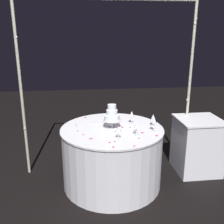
{
  "coord_description": "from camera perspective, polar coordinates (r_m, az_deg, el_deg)",
  "views": [
    {
      "loc": [
        -0.35,
        -2.88,
        1.83
      ],
      "look_at": [
        0.0,
        0.0,
        0.96
      ],
      "focal_mm": 40.71,
      "sensor_mm": 36.0,
      "label": 1
    }
  ],
  "objects": [
    {
      "name": "ground_plane",
      "position": [
        3.43,
        0.0,
        -15.49
      ],
      "size": [
        12.0,
        12.0,
        0.0
      ],
      "primitive_type": "plane",
      "color": "black"
    },
    {
      "name": "decorative_arch",
      "position": [
        3.31,
        -0.81,
        11.12
      ],
      "size": [
        2.28,
        0.06,
        2.27
      ],
      "color": "#B7B29E",
      "rests_on": "ground"
    },
    {
      "name": "main_table",
      "position": [
        3.25,
        0.0,
        -9.87
      ],
      "size": [
        1.26,
        1.26,
        0.75
      ],
      "color": "white",
      "rests_on": "ground"
    },
    {
      "name": "side_table",
      "position": [
        3.72,
        18.56,
        -7.08
      ],
      "size": [
        0.58,
        0.58,
        0.76
      ],
      "color": "white",
      "rests_on": "ground"
    },
    {
      "name": "tiered_cake",
      "position": [
        3.05,
        -0.02,
        -0.71
      ],
      "size": [
        0.22,
        0.22,
        0.3
      ],
      "color": "silver",
      "rests_on": "main_table"
    },
    {
      "name": "wine_glass_0",
      "position": [
        2.86,
        5.49,
        -3.16
      ],
      "size": [
        0.06,
        0.06,
        0.15
      ],
      "color": "silver",
      "rests_on": "main_table"
    },
    {
      "name": "wine_glass_1",
      "position": [
        3.23,
        4.44,
        -0.56
      ],
      "size": [
        0.06,
        0.06,
        0.17
      ],
      "color": "silver",
      "rests_on": "main_table"
    },
    {
      "name": "wine_glass_2",
      "position": [
        3.18,
        9.23,
        -1.24
      ],
      "size": [
        0.06,
        0.06,
        0.15
      ],
      "color": "silver",
      "rests_on": "main_table"
    },
    {
      "name": "wine_glass_3",
      "position": [
        2.99,
        9.43,
        -1.96
      ],
      "size": [
        0.06,
        0.06,
        0.18
      ],
      "color": "silver",
      "rests_on": "main_table"
    },
    {
      "name": "wine_glass_4",
      "position": [
        2.74,
        1.48,
        -3.97
      ],
      "size": [
        0.07,
        0.07,
        0.15
      ],
      "color": "silver",
      "rests_on": "main_table"
    },
    {
      "name": "wine_glass_5",
      "position": [
        3.39,
        -0.06,
        -0.01
      ],
      "size": [
        0.06,
        0.06,
        0.14
      ],
      "color": "silver",
      "rests_on": "main_table"
    },
    {
      "name": "cake_knife",
      "position": [
        3.25,
        -1.81,
        -2.58
      ],
      "size": [
        0.29,
        0.07,
        0.01
      ],
      "color": "silver",
      "rests_on": "main_table"
    },
    {
      "name": "rose_petal_0",
      "position": [
        3.23,
        -7.99,
        -2.92
      ],
      "size": [
        0.02,
        0.03,
        0.0
      ],
      "primitive_type": "ellipsoid",
      "rotation": [
        0.0,
        0.0,
        4.57
      ],
      "color": "#C61951",
      "rests_on": "main_table"
    },
    {
      "name": "rose_petal_1",
      "position": [
        2.62,
        5.01,
        -7.62
      ],
      "size": [
        0.03,
        0.03,
        0.0
      ],
      "primitive_type": "ellipsoid",
      "rotation": [
        0.0,
        0.0,
        4.43
      ],
      "color": "#C61951",
      "rests_on": "main_table"
    },
    {
      "name": "rose_petal_2",
      "position": [
        3.03,
        -7.7,
        -4.22
      ],
      "size": [
        0.03,
        0.02,
        0.0
      ],
      "primitive_type": "ellipsoid",
      "rotation": [
        0.0,
        0.0,
        0.04
      ],
      "color": "#C61951",
      "rests_on": "main_table"
    },
    {
      "name": "rose_petal_3",
      "position": [
        2.81,
        6.05,
        -5.9
      ],
      "size": [
        0.03,
        0.03,
        0.0
      ],
      "primitive_type": "ellipsoid",
      "rotation": [
        0.0,
        0.0,
        3.41
      ],
      "color": "#C61951",
      "rests_on": "main_table"
    },
    {
      "name": "rose_petal_4",
      "position": [
        3.6,
        -1.05,
        -0.69
      ],
      "size": [
        0.03,
        0.02,
        0.0
      ],
      "primitive_type": "ellipsoid",
      "rotation": [
        0.0,
        0.0,
        6.26
      ],
      "color": "#C61951",
      "rests_on": "main_table"
    },
    {
      "name": "rose_petal_5",
      "position": [
        3.0,
        1.98,
        -4.33
      ],
      "size": [
        0.03,
        0.03,
        0.0
      ],
      "primitive_type": "ellipsoid",
      "rotation": [
        0.0,
        0.0,
        5.47
      ],
      "color": "#C61951",
      "rests_on": "main_table"
    },
    {
      "name": "rose_petal_6",
      "position": [
        2.59,
        0.29,
        -7.85
      ],
      "size": [
        0.02,
        0.03,
        0.0
      ],
      "primitive_type": "ellipsoid",
      "rotation": [
        0.0,
        0.0,
        1.52
      ],
      "color": "#C61951",
      "rests_on": "main_table"
    },
    {
      "name": "rose_petal_7",
      "position": [
        2.97,
        6.81,
        -4.63
      ],
      "size": [
        0.05,
        0.04,
        0.0
      ],
      "primitive_type": "ellipsoid",
      "rotation": [
        0.0,
        0.0,
        5.81
      ],
      "color": "#C61951",
      "rests_on": "main_table"
    },
    {
      "name": "rose_petal_8",
      "position": [
        2.91,
        9.95,
        -5.26
      ],
      "size": [
        0.04,
        0.03,
        0.0
      ],
      "primitive_type": "ellipsoid",
      "rotation": [
        0.0,
        0.0,
        6.17
      ],
      "color": "#C61951",
      "rests_on": "main_table"
    },
    {
      "name": "rose_petal_9",
      "position": [
        2.69,
        -0.55,
        -6.85
      ],
      "size": [
        0.02,
        0.03,
        0.0
      ],
      "primitive_type": "ellipsoid",
      "rotation": [
        0.0,
        0.0,
        4.6
      ],
      "color": "#C61951",
      "rests_on": "main_table"
    },
    {
      "name": "rose_petal_10",
      "position": [
        2.98,
        0.84,
        -4.44
      ],
      "size": [
        0.03,
        0.04,
        0.0
      ],
      "primitive_type": "ellipsoid",
      "rotation": [
        0.0,
        0.0,
        2.06
      ],
      "color": "#C61951",
      "rests_on": "main_table"
    },
    {
      "name": "rose_petal_11",
      "position": [
        3.51,
        -6.06,
        -1.23
      ],
      "size": [
        0.04,
        0.04,
        0.0
      ],
      "primitive_type": "ellipsoid",
      "rotation": [
        0.0,
        0.0,
        4.36
      ],
      "color": "#C61951",
      "rests_on": "main_table"
    },
    {
      "name": "rose_petal_12",
      "position": [
        3.4,
        1.93,
        -1.76
      ],
      "size": [
        0.03,
        0.03,
        0.0
      ],
      "primitive_type": "ellipsoid",
      "rotation": [
        0.0,
        0.0,
        3.68
      ],
      "color": "#C61951",
      "rests_on": "main_table"
    },
    {
      "name": "rose_petal_13",
      "position": [
        2.71,
        0.62,
        -6.65
      ],
      "size": [
        0.02,
        0.03,
        0.0
      ],
      "primitive_type": "ellipsoid",
      "rotation": [
        0.0,
        0.0,
        1.68
      ],
      "color": "#C61951",
      "rests_on": "main_table"
    },
    {
      "name": "rose_petal_14",
      "position": [
        3.13,
        4.1,
        -3.44
      ],
      "size": [
        0.03,
        0.03,
        0.0
      ],
      "primitive_type": "ellipsoid",
      "rotation": [
        0.0,
        0.0,
        2.1
      ],
      "color": "#C61951",
      "rests_on": "main_table"
    },
    {
      "name": "rose_petal_15",
      "position": [
        3.25,
        1.63,
        -2.6
      ],
      "size": [
        0.03,
        0.03,
        0.0
      ],
      "primitive_type": "ellipsoid",
      "rotation": [
        0.0,
        0.0,
        5.22
      ],
      "color": "#C61951",
      "rests_on": "main_table"
    },
    {
      "name": "rose_petal_16",
      "position": [
        3.28,
        -4.17,
        -2.49
      ],
      "size": [
        0.02,
        0.03,
        0.0
      ],
      "primitive_type": "ellipsoid",
      "rotation": [
        0.0,
        0.0,
        4.59
      ],
      "color": "#C61951",
      "rests_on": "main_table"
    },
    {
      "name": "rose_petal_17",
      "position": [
        3.04,
        5.35,
        -4.09
      ],
      "size": [
        0.04,
        0.03,
        0.0
      ],
      "primitive_type": "ellipsoid",
      "rotation": [
        0.0,
        0.0,
        3.44
      ],
      "color": "#C61951",
      "rests_on": "main_table"
    },
    {
      "name": "rose_petal_18",
      "position": [
        2.91,
        -6.48,
        -5.08
      ],
      "size": [
        0.03,
        0.02,
        0.0
      ],
      "primitive_type": "ellipsoid",
      "rotation": [
        0.0,
        0.0,
        0.14
      ],
      "color": "#C61951",
      "rests_on": "main_table"
    },
    {
      "name": "rose_petal_19",
      "position": [
        2.8,
        -4.78,
        -5.97
      ],
      "size": [
        0.04,
        0.03,
        0.0
      ],
      "primitive_type": "ellipsoid",
      "rotation": [
        0.0,
        0.0,
        3.34
      ],
      "color": "#C61951",
      "rests_on": "main_table"
    },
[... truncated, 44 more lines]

